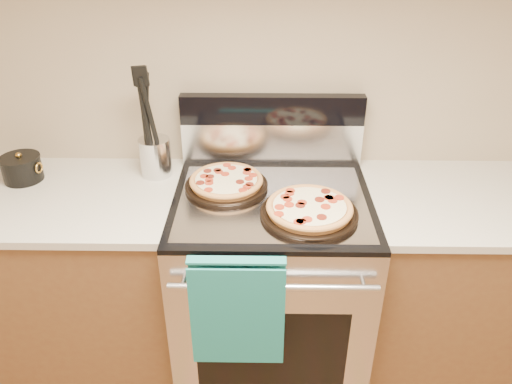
{
  "coord_description": "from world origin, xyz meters",
  "views": [
    {
      "loc": [
        -0.04,
        0.01,
        1.9
      ],
      "look_at": [
        -0.06,
        1.55,
        1.0
      ],
      "focal_mm": 35.0,
      "sensor_mm": 36.0,
      "label": 1
    }
  ],
  "objects_px": {
    "pepperoni_pizza_front": "(309,210)",
    "saucepan": "(22,169)",
    "range_body": "(271,292)",
    "pepperoni_pizza_back": "(226,182)",
    "utensil_crock": "(156,157)"
  },
  "relations": [
    {
      "from": "range_body",
      "to": "pepperoni_pizza_back",
      "type": "height_order",
      "value": "pepperoni_pizza_back"
    },
    {
      "from": "range_body",
      "to": "pepperoni_pizza_front",
      "type": "bearing_deg",
      "value": -45.04
    },
    {
      "from": "range_body",
      "to": "pepperoni_pizza_back",
      "type": "relative_size",
      "value": 2.8
    },
    {
      "from": "utensil_crock",
      "to": "saucepan",
      "type": "distance_m",
      "value": 0.54
    },
    {
      "from": "range_body",
      "to": "saucepan",
      "type": "xyz_separation_m",
      "value": [
        -1.02,
        0.15,
        0.51
      ]
    },
    {
      "from": "pepperoni_pizza_back",
      "to": "utensil_crock",
      "type": "height_order",
      "value": "utensil_crock"
    },
    {
      "from": "range_body",
      "to": "pepperoni_pizza_front",
      "type": "xyz_separation_m",
      "value": [
        0.13,
        -0.13,
        0.5
      ]
    },
    {
      "from": "range_body",
      "to": "pepperoni_pizza_back",
      "type": "distance_m",
      "value": 0.53
    },
    {
      "from": "pepperoni_pizza_back",
      "to": "utensil_crock",
      "type": "bearing_deg",
      "value": 155.86
    },
    {
      "from": "pepperoni_pizza_back",
      "to": "saucepan",
      "type": "bearing_deg",
      "value": 174.59
    },
    {
      "from": "range_body",
      "to": "utensil_crock",
      "type": "relative_size",
      "value": 5.64
    },
    {
      "from": "range_body",
      "to": "pepperoni_pizza_front",
      "type": "relative_size",
      "value": 2.61
    },
    {
      "from": "utensil_crock",
      "to": "pepperoni_pizza_back",
      "type": "bearing_deg",
      "value": -24.14
    },
    {
      "from": "utensil_crock",
      "to": "pepperoni_pizza_front",
      "type": "bearing_deg",
      "value": -28.74
    },
    {
      "from": "pepperoni_pizza_front",
      "to": "saucepan",
      "type": "relative_size",
      "value": 2.23
    }
  ]
}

